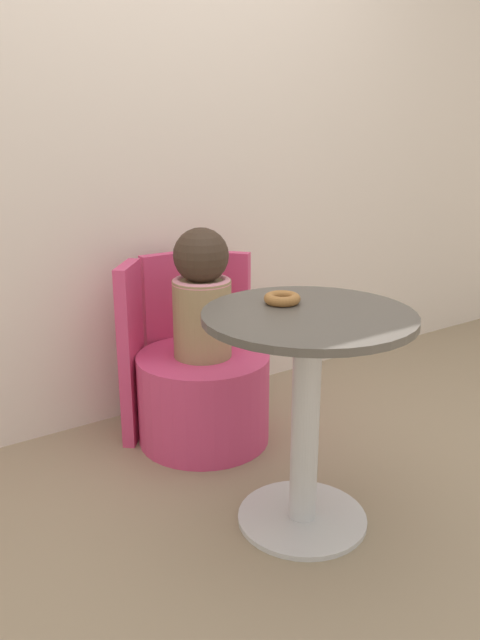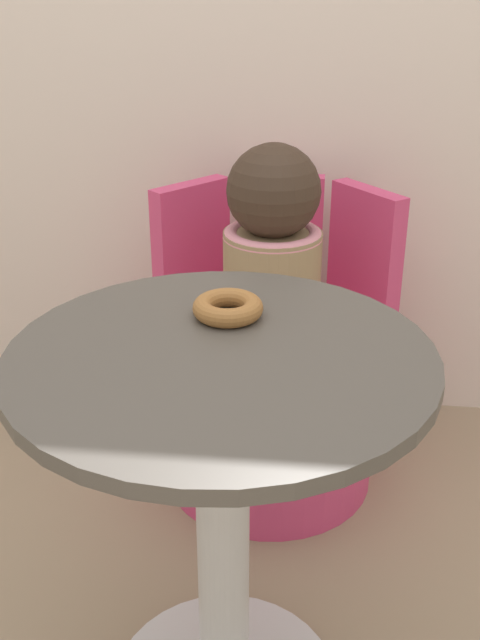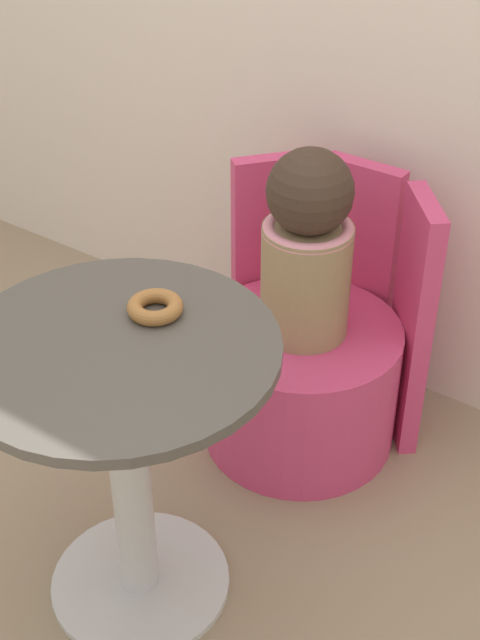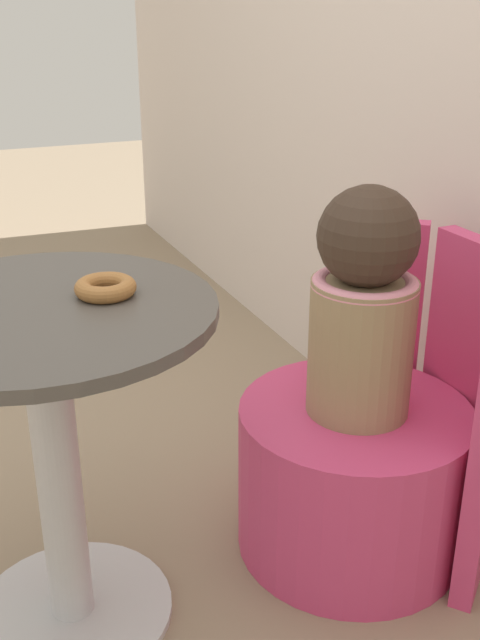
{
  "view_description": "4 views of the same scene",
  "coord_description": "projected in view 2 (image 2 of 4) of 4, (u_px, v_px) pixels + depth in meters",
  "views": [
    {
      "loc": [
        -1.19,
        -1.36,
        1.27
      ],
      "look_at": [
        -0.02,
        0.35,
        0.62
      ],
      "focal_mm": 35.0,
      "sensor_mm": 36.0,
      "label": 1
    },
    {
      "loc": [
        0.14,
        -0.97,
        1.26
      ],
      "look_at": [
        -0.01,
        0.38,
        0.61
      ],
      "focal_mm": 42.0,
      "sensor_mm": 36.0,
      "label": 2
    },
    {
      "loc": [
        1.01,
        -1.01,
        1.78
      ],
      "look_at": [
        0.05,
        0.37,
        0.6
      ],
      "focal_mm": 50.0,
      "sensor_mm": 36.0,
      "label": 3
    },
    {
      "loc": [
        1.31,
        -0.16,
        1.24
      ],
      "look_at": [
        0.01,
        0.41,
        0.64
      ],
      "focal_mm": 42.0,
      "sensor_mm": 36.0,
      "label": 4
    }
  ],
  "objects": [
    {
      "name": "tub_chair",
      "position": [
        269.0,
        414.0,
        1.97
      ],
      "size": [
        0.55,
        0.55,
        0.38
      ],
      "color": "#D13D70",
      "rests_on": "ground_plane"
    },
    {
      "name": "donut",
      "position": [
        227.0,
        308.0,
        1.23
      ],
      "size": [
        0.12,
        0.12,
        0.03
      ],
      "color": "#9E6633",
      "rests_on": "round_table"
    },
    {
      "name": "round_table",
      "position": [
        222.0,
        478.0,
        1.22
      ],
      "size": [
        0.66,
        0.66,
        0.73
      ],
      "color": "silver",
      "rests_on": "ground_plane"
    },
    {
      "name": "child_figure",
      "position": [
        272.0,
        255.0,
        1.77
      ],
      "size": [
        0.24,
        0.24,
        0.52
      ],
      "color": "#937A56",
      "rests_on": "tub_chair"
    },
    {
      "name": "booth_backrest",
      "position": [
        277.0,
        314.0,
        2.09
      ],
      "size": [
        0.64,
        0.24,
        0.75
      ],
      "color": "#D13D70",
      "rests_on": "ground_plane"
    }
  ]
}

